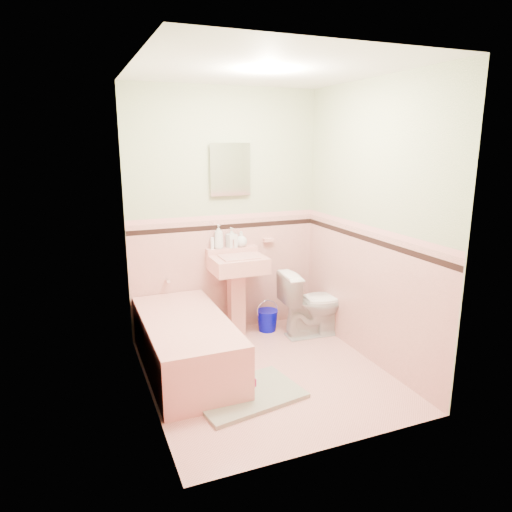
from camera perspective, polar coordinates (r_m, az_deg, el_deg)
name	(u,v)px	position (r m, az deg, el deg)	size (l,w,h in m)	color
floor	(267,373)	(4.20, 1.32, -14.14)	(2.20, 2.20, 0.00)	#E6A096
ceiling	(269,69)	(3.75, 1.54, 21.95)	(2.20, 2.20, 0.00)	white
wall_back	(225,214)	(4.80, -3.82, 5.15)	(2.50, 2.50, 0.00)	#F7E7C9
wall_front	(340,265)	(2.83, 10.28, -1.13)	(2.50, 2.50, 0.00)	#F7E7C9
wall_left	(142,243)	(3.51, -13.74, 1.60)	(2.50, 2.50, 0.00)	#F7E7C9
wall_right	(371,225)	(4.27, 13.86, 3.71)	(2.50, 2.50, 0.00)	#F7E7C9
wainscot_back	(226,275)	(4.92, -3.65, -2.37)	(2.00, 2.00, 0.00)	#E8A59C
wainscot_front	(335,364)	(3.07, 9.63, -12.88)	(2.00, 2.00, 0.00)	#E8A59C
wainscot_left	(149,325)	(3.70, -12.98, -8.26)	(2.20, 2.20, 0.00)	#E8A59C
wainscot_right	(365,295)	(4.42, 13.25, -4.61)	(2.20, 2.20, 0.00)	#E8A59C
accent_back	(226,227)	(4.80, -3.73, 3.59)	(2.00, 2.00, 0.00)	black
accent_front	(338,285)	(2.88, 9.98, -3.54)	(2.00, 2.00, 0.00)	black
accent_left	(146,260)	(3.54, -13.33, -0.42)	(2.20, 2.20, 0.00)	black
accent_right	(368,239)	(4.28, 13.56, 1.99)	(2.20, 2.20, 0.00)	black
cap_back	(226,217)	(4.78, -3.74, 4.77)	(2.00, 2.00, 0.00)	pink
cap_front	(339,269)	(2.85, 10.07, -1.62)	(2.00, 2.00, 0.00)	pink
cap_left	(145,246)	(3.52, -13.42, 1.15)	(2.20, 2.20, 0.00)	pink
cap_right	(369,228)	(4.27, 13.64, 3.31)	(2.20, 2.20, 0.00)	pink
bathtub	(186,346)	(4.21, -8.55, -10.84)	(0.70, 1.50, 0.45)	#E1958A
tub_faucet	(167,280)	(4.73, -10.78, -2.89)	(0.04, 0.04, 0.12)	silver
sink	(238,297)	(4.79, -2.19, -5.02)	(0.54, 0.48, 0.85)	#E1958A
sink_faucet	(233,244)	(4.77, -2.81, 1.46)	(0.02, 0.02, 0.10)	silver
medicine_cabinet	(230,169)	(4.74, -3.21, 10.53)	(0.37, 0.04, 0.47)	white
soap_dish	(268,240)	(4.98, 1.53, 1.99)	(0.11, 0.06, 0.04)	#E1958A
soap_bottle_left	(219,237)	(4.75, -4.60, 2.39)	(0.10, 0.10, 0.25)	#B2B2B2
soap_bottle_mid	(232,238)	(4.80, -3.01, 2.27)	(0.09, 0.09, 0.21)	#B2B2B2
soap_bottle_right	(241,239)	(4.83, -1.83, 2.09)	(0.12, 0.12, 0.16)	#B2B2B2
tube	(212,243)	(4.74, -5.37, 1.57)	(0.04, 0.04, 0.12)	white
toilet	(313,303)	(4.88, 6.98, -5.74)	(0.39, 0.68, 0.69)	white
bucket	(267,320)	(5.02, 1.39, -7.88)	(0.23, 0.23, 0.23)	#0304B8
bath_mat	(247,394)	(3.86, -1.08, -16.58)	(0.83, 0.56, 0.03)	gray
shoe	(245,383)	(3.91, -1.32, -15.33)	(0.16, 0.08, 0.07)	#BF1E59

